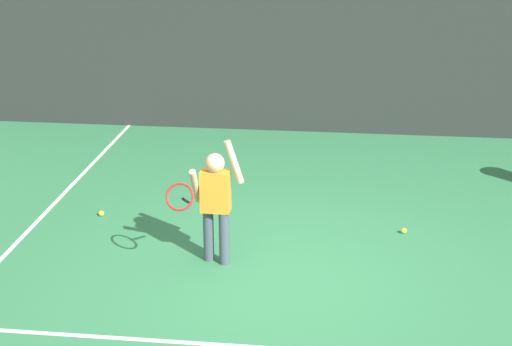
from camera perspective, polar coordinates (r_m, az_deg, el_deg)
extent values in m
plane|color=#2D7247|center=(7.61, 2.10, -8.10)|extent=(20.00, 20.00, 0.00)
cube|color=white|center=(9.19, -16.57, -3.76)|extent=(0.05, 9.00, 0.00)
cube|color=#282D2B|center=(11.96, 4.24, 10.73)|extent=(11.54, 0.08, 3.27)
cylinder|color=slate|center=(12.44, -9.03, 11.26)|extent=(0.09, 0.09, 3.42)
cylinder|color=slate|center=(12.00, 4.26, 11.13)|extent=(0.09, 0.09, 3.42)
cylinder|color=slate|center=(12.21, 17.76, 10.39)|extent=(0.09, 0.09, 3.42)
cylinder|color=#3F4C59|center=(7.88, -3.65, -4.73)|extent=(0.11, 0.11, 0.58)
cylinder|color=#3F4C59|center=(7.79, -2.44, -5.00)|extent=(0.11, 0.11, 0.58)
cube|color=orange|center=(7.63, -3.12, -1.40)|extent=(0.31, 0.18, 0.44)
sphere|color=tan|center=(7.52, -3.16, 0.76)|extent=(0.20, 0.20, 0.20)
cylinder|color=tan|center=(7.50, -1.68, 0.85)|extent=(0.21, 0.08, 0.46)
cylinder|color=tan|center=(7.59, -4.66, -1.00)|extent=(0.08, 0.29, 0.43)
cylinder|color=black|center=(7.54, -5.40, -2.11)|extent=(0.04, 0.24, 0.15)
torus|color=red|center=(7.30, -5.84, -1.82)|extent=(0.29, 0.17, 0.26)
sphere|color=#CCE033|center=(8.73, 11.24, -4.35)|extent=(0.07, 0.07, 0.07)
sphere|color=#CCE033|center=(10.81, -3.25, 0.93)|extent=(0.07, 0.07, 0.07)
sphere|color=#CCE033|center=(9.21, -11.74, -3.04)|extent=(0.07, 0.07, 0.07)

